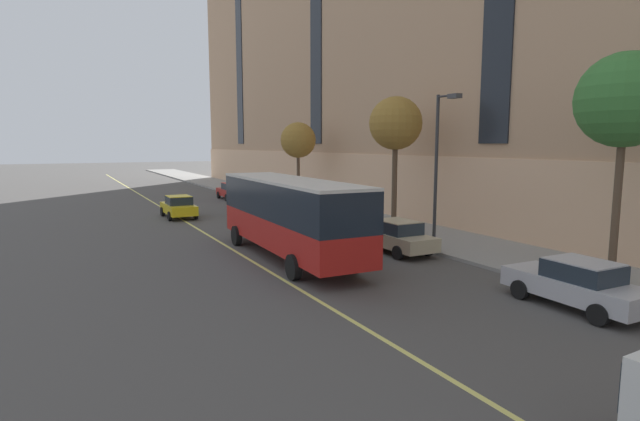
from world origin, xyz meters
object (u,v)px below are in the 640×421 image
(parked_car_silver_2, at_px, (577,284))
(street_tree_mid_block, at_px, (396,124))
(street_tree_far_uptown, at_px, (298,141))
(street_lamp, at_px, (440,156))
(parked_car_champagne_1, at_px, (395,236))
(taxi_cab, at_px, (179,207))
(parked_car_silver_0, at_px, (267,201))
(city_bus, at_px, (289,213))
(parked_car_red_3, at_px, (232,191))
(parked_car_silver_4, at_px, (324,216))
(street_tree_near_corner, at_px, (625,101))

(parked_car_silver_2, height_order, street_tree_mid_block, street_tree_mid_block)
(street_tree_far_uptown, height_order, street_lamp, street_lamp)
(parked_car_champagne_1, bearing_deg, taxi_cab, 112.45)
(parked_car_silver_0, bearing_deg, parked_car_silver_2, -89.94)
(parked_car_silver_2, relative_size, street_tree_far_uptown, 0.67)
(parked_car_silver_2, xyz_separation_m, street_tree_far_uptown, (3.45, 27.74, 4.65))
(city_bus, height_order, street_tree_far_uptown, street_tree_far_uptown)
(parked_car_red_3, bearing_deg, parked_car_silver_0, -90.64)
(parked_car_silver_0, height_order, street_tree_far_uptown, street_tree_far_uptown)
(parked_car_champagne_1, relative_size, parked_car_red_3, 1.04)
(taxi_cab, relative_size, street_tree_mid_block, 0.55)
(city_bus, relative_size, parked_car_champagne_1, 2.46)
(city_bus, distance_m, street_tree_far_uptown, 19.55)
(city_bus, distance_m, parked_car_silver_4, 8.27)
(city_bus, height_order, parked_car_silver_4, city_bus)
(parked_car_silver_4, distance_m, taxi_cab, 11.14)
(street_tree_mid_block, height_order, street_lamp, street_tree_mid_block)
(parked_car_champagne_1, relative_size, taxi_cab, 1.09)
(taxi_cab, relative_size, street_tree_near_corner, 0.52)
(street_tree_near_corner, xyz_separation_m, street_lamp, (-1.64, 7.60, -2.05))
(parked_car_silver_2, height_order, parked_car_silver_4, same)
(city_bus, xyz_separation_m, street_tree_far_uptown, (8.62, 17.22, 3.34))
(parked_car_silver_4, bearing_deg, parked_car_silver_2, -89.96)
(city_bus, distance_m, parked_car_silver_0, 16.51)
(city_bus, height_order, parked_car_red_3, city_bus)
(parked_car_silver_4, bearing_deg, street_tree_mid_block, -35.41)
(street_lamp, bearing_deg, parked_car_silver_2, -101.84)
(street_tree_near_corner, bearing_deg, parked_car_silver_4, 102.34)
(parked_car_champagne_1, height_order, parked_car_red_3, same)
(parked_car_silver_4, bearing_deg, street_lamp, -77.49)
(parked_car_silver_0, xyz_separation_m, street_tree_mid_block, (3.47, -11.76, 5.51))
(parked_car_champagne_1, distance_m, street_tree_near_corner, 10.80)
(parked_car_silver_2, height_order, street_lamp, street_lamp)
(parked_car_silver_2, bearing_deg, parked_car_silver_4, 90.04)
(parked_car_silver_2, bearing_deg, parked_car_silver_0, 90.06)
(taxi_cab, height_order, street_lamp, street_lamp)
(parked_car_silver_0, height_order, street_lamp, street_lamp)
(parked_car_silver_0, height_order, street_tree_near_corner, street_tree_near_corner)
(street_tree_near_corner, distance_m, street_lamp, 8.04)
(parked_car_red_3, relative_size, street_tree_mid_block, 0.58)
(street_tree_near_corner, height_order, street_tree_far_uptown, street_tree_near_corner)
(street_tree_far_uptown, relative_size, street_lamp, 0.93)
(parked_car_champagne_1, distance_m, parked_car_silver_4, 7.47)
(parked_car_silver_4, relative_size, street_tree_mid_block, 0.55)
(city_bus, relative_size, street_tree_near_corner, 1.40)
(parked_car_silver_2, relative_size, parked_car_red_3, 1.01)
(parked_car_red_3, distance_m, parked_car_silver_4, 18.35)
(parked_car_red_3, relative_size, taxi_cab, 1.05)
(city_bus, bearing_deg, parked_car_silver_2, -63.82)
(parked_car_silver_0, distance_m, street_tree_near_corner, 26.02)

